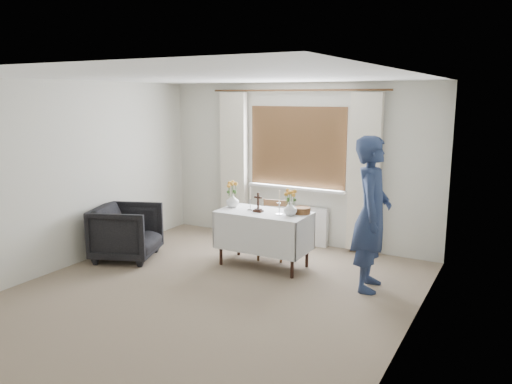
% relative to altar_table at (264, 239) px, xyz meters
% --- Properties ---
extents(ground, '(5.00, 5.00, 0.00)m').
position_rel_altar_table_xyz_m(ground, '(-0.09, -1.21, -0.38)').
color(ground, gray).
rests_on(ground, ground).
extents(altar_table, '(1.24, 0.64, 0.76)m').
position_rel_altar_table_xyz_m(altar_table, '(0.00, 0.00, 0.00)').
color(altar_table, white).
rests_on(altar_table, ground).
extents(wooden_chair, '(0.46, 0.46, 0.83)m').
position_rel_altar_table_xyz_m(wooden_chair, '(-0.05, 0.36, 0.04)').
color(wooden_chair, brown).
rests_on(wooden_chair, ground).
extents(armchair, '(1.09, 1.08, 0.78)m').
position_rel_altar_table_xyz_m(armchair, '(-1.86, -0.66, 0.01)').
color(armchair, black).
rests_on(armchair, ground).
extents(person, '(0.55, 0.74, 1.85)m').
position_rel_altar_table_xyz_m(person, '(1.50, -0.09, 0.54)').
color(person, navy).
rests_on(person, ground).
extents(radiator, '(1.10, 0.10, 0.60)m').
position_rel_altar_table_xyz_m(radiator, '(-0.09, 1.21, -0.08)').
color(radiator, silver).
rests_on(radiator, ground).
extents(wooden_cross, '(0.13, 0.09, 0.27)m').
position_rel_altar_table_xyz_m(wooden_cross, '(-0.06, -0.04, 0.51)').
color(wooden_cross, black).
rests_on(wooden_cross, altar_table).
extents(candlestick_left, '(0.12, 0.12, 0.33)m').
position_rel_altar_table_xyz_m(candlestick_left, '(-0.20, -0.02, 0.54)').
color(candlestick_left, silver).
rests_on(candlestick_left, altar_table).
extents(candlestick_right, '(0.09, 0.09, 0.33)m').
position_rel_altar_table_xyz_m(candlestick_right, '(0.25, -0.04, 0.54)').
color(candlestick_right, silver).
rests_on(candlestick_right, altar_table).
extents(flower_vase_left, '(0.24, 0.24, 0.19)m').
position_rel_altar_table_xyz_m(flower_vase_left, '(-0.52, 0.05, 0.48)').
color(flower_vase_left, silver).
rests_on(flower_vase_left, altar_table).
extents(flower_vase_right, '(0.23, 0.23, 0.18)m').
position_rel_altar_table_xyz_m(flower_vase_right, '(0.40, -0.01, 0.47)').
color(flower_vase_right, silver).
rests_on(flower_vase_right, altar_table).
extents(wicker_basket, '(0.26, 0.26, 0.09)m').
position_rel_altar_table_xyz_m(wicker_basket, '(0.49, 0.16, 0.42)').
color(wicker_basket, brown).
rests_on(wicker_basket, altar_table).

